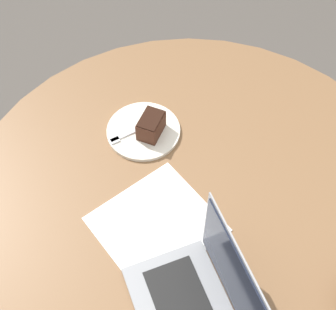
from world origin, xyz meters
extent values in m
plane|color=#4C4742|center=(0.00, 0.00, 0.00)|extent=(12.00, 12.00, 0.00)
cylinder|color=brown|center=(0.00, 0.00, 0.01)|extent=(0.51, 0.51, 0.02)
cylinder|color=brown|center=(0.00, 0.00, 0.35)|extent=(0.11, 0.11, 0.67)
cylinder|color=brown|center=(0.00, 0.00, 0.70)|extent=(1.32, 1.32, 0.03)
cube|color=white|center=(0.12, -0.07, 0.72)|extent=(0.39, 0.38, 0.00)
cylinder|color=silver|center=(-0.16, -0.23, 0.72)|extent=(0.22, 0.22, 0.01)
cube|color=#472619|center=(-0.16, -0.20, 0.76)|extent=(0.09, 0.06, 0.06)
cube|color=black|center=(-0.16, -0.20, 0.79)|extent=(0.08, 0.06, 0.00)
cube|color=silver|center=(-0.14, -0.24, 0.73)|extent=(0.14, 0.11, 0.00)
cube|color=silver|center=(-0.09, -0.29, 0.73)|extent=(0.04, 0.04, 0.00)
cube|color=gray|center=(0.23, 0.17, 0.85)|extent=(0.23, 0.22, 0.23)
cube|color=black|center=(0.24, 0.17, 0.85)|extent=(0.22, 0.21, 0.21)
camera|label=1|loc=(0.64, 0.18, 1.83)|focal=50.00mm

